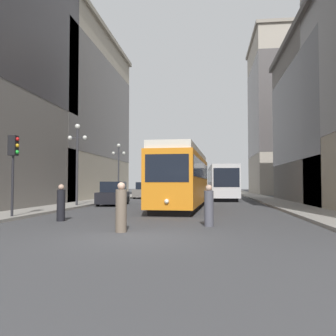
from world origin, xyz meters
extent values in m
plane|color=#424244|center=(0.00, 0.00, 0.00)|extent=(200.00, 200.00, 0.00)
cube|color=gray|center=(-7.83, 40.00, 0.07)|extent=(2.61, 120.00, 0.15)
cube|color=gray|center=(7.83, 40.00, 0.07)|extent=(2.61, 120.00, 0.15)
cube|color=black|center=(0.40, 13.41, 0.17)|extent=(2.73, 12.38, 0.35)
cube|color=orange|center=(0.40, 13.41, 1.90)|extent=(3.16, 13.46, 3.10)
cube|color=black|center=(0.40, 13.41, 2.60)|extent=(3.17, 12.93, 1.08)
cube|color=silver|center=(0.40, 13.41, 3.67)|extent=(2.95, 13.19, 0.44)
cube|color=black|center=(0.12, 6.76, 2.44)|extent=(2.21, 0.17, 1.40)
sphere|color=#F2EACC|center=(0.11, 6.69, 0.80)|extent=(0.24, 0.24, 0.24)
cube|color=black|center=(3.43, 27.44, 0.17)|extent=(2.61, 11.23, 0.35)
cube|color=silver|center=(3.43, 27.44, 1.90)|extent=(3.03, 12.21, 3.10)
cube|color=black|center=(3.43, 27.44, 2.44)|extent=(3.04, 11.73, 1.30)
cube|color=black|center=(3.67, 21.41, 2.21)|extent=(2.31, 0.17, 1.71)
cylinder|color=black|center=(-6.01, 14.80, 0.32)|extent=(0.21, 0.65, 0.64)
cylinder|color=black|center=(-6.15, 17.48, 0.32)|extent=(0.21, 0.65, 0.64)
cylinder|color=black|center=(-4.30, 14.89, 0.32)|extent=(0.21, 0.65, 0.64)
cylinder|color=black|center=(-4.44, 17.57, 0.32)|extent=(0.21, 0.65, 0.64)
cube|color=black|center=(-5.23, 16.19, 0.60)|extent=(2.02, 4.42, 0.84)
cube|color=black|center=(-5.23, 16.29, 1.42)|extent=(1.71, 2.46, 0.80)
cylinder|color=black|center=(-6.15, 28.17, 0.32)|extent=(0.21, 0.65, 0.64)
cylinder|color=black|center=(-6.01, 31.11, 0.32)|extent=(0.21, 0.65, 0.64)
cylinder|color=black|center=(-4.44, 28.09, 0.32)|extent=(0.21, 0.65, 0.64)
cylinder|color=black|center=(-4.31, 31.03, 0.32)|extent=(0.21, 0.65, 0.64)
cube|color=slate|center=(-5.23, 29.60, 0.60)|extent=(2.01, 4.83, 0.84)
cube|color=black|center=(-5.22, 29.72, 1.42)|extent=(1.70, 2.68, 0.80)
cylinder|color=black|center=(-4.37, 4.49, 0.70)|extent=(0.37, 0.37, 1.40)
sphere|color=tan|center=(-4.37, 4.49, 1.52)|extent=(0.25, 0.25, 0.25)
cylinder|color=#6B5B4C|center=(-0.80, 1.25, 0.74)|extent=(0.39, 0.39, 1.47)
sphere|color=tan|center=(-0.80, 1.25, 1.59)|extent=(0.26, 0.26, 0.26)
cylinder|color=#4C4C56|center=(2.20, 3.28, 0.70)|extent=(0.37, 0.37, 1.40)
sphere|color=tan|center=(2.20, 3.28, 1.51)|extent=(0.25, 0.25, 0.25)
cylinder|color=#232328|center=(-6.93, 4.88, 2.04)|extent=(0.12, 0.12, 3.78)
cube|color=black|center=(-6.93, 4.88, 3.46)|extent=(0.36, 0.36, 0.95)
sphere|color=red|center=(-6.73, 4.88, 3.76)|extent=(0.18, 0.18, 0.18)
sphere|color=gold|center=(-6.73, 4.88, 3.46)|extent=(0.18, 0.18, 0.18)
sphere|color=green|center=(-6.73, 4.88, 3.15)|extent=(0.18, 0.18, 0.18)
cylinder|color=#333338|center=(-7.13, 13.50, 2.86)|extent=(0.16, 0.16, 5.43)
sphere|color=white|center=(-7.13, 13.50, 5.74)|extent=(0.36, 0.36, 0.36)
sphere|color=white|center=(-7.68, 13.50, 4.93)|extent=(0.31, 0.31, 0.31)
sphere|color=white|center=(-6.58, 13.50, 4.93)|extent=(0.31, 0.31, 0.31)
cube|color=#333338|center=(-7.13, 13.50, 4.93)|extent=(1.10, 0.06, 0.06)
cylinder|color=#333338|center=(-7.13, 24.97, 2.80)|extent=(0.16, 0.16, 5.29)
sphere|color=white|center=(-7.13, 24.97, 5.60)|extent=(0.36, 0.36, 0.36)
sphere|color=white|center=(-7.68, 24.97, 4.81)|extent=(0.31, 0.31, 0.31)
sphere|color=white|center=(-6.58, 24.97, 4.81)|extent=(0.31, 0.31, 0.31)
cube|color=#333338|center=(-7.13, 24.97, 4.81)|extent=(1.10, 0.06, 0.06)
cube|color=#B2A893|center=(-16.94, 27.45, 9.13)|extent=(15.61, 21.46, 18.26)
cube|color=#595451|center=(-16.94, 27.45, 10.04)|extent=(15.65, 21.50, 10.95)
cube|color=gray|center=(-16.94, 27.45, 18.51)|extent=(16.21, 22.06, 0.50)
cube|color=#A89E8E|center=(16.07, 48.36, 12.32)|extent=(13.87, 15.22, 24.64)
cube|color=#544F4E|center=(16.07, 48.36, 13.55)|extent=(13.91, 15.26, 14.78)
cube|color=gray|center=(16.07, 48.36, 24.89)|extent=(14.47, 15.82, 0.50)
camera|label=1|loc=(2.28, -10.88, 1.68)|focal=38.33mm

